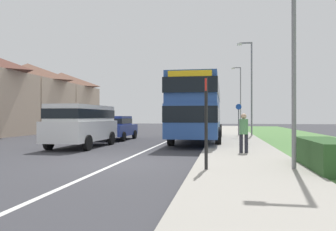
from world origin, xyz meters
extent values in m
plane|color=#38383D|center=(0.00, 0.00, 0.00)|extent=(120.00, 120.00, 0.00)
cube|color=silver|center=(0.00, 8.00, 0.00)|extent=(0.14, 60.00, 0.01)
cube|color=#9E998E|center=(4.20, 6.00, 0.06)|extent=(3.20, 68.00, 0.12)
cube|color=#517F42|center=(8.50, 6.00, 0.04)|extent=(6.00, 68.00, 0.08)
cube|color=#2D5128|center=(6.30, -0.63, 0.45)|extent=(1.10, 3.15, 0.90)
cube|color=#284C93|center=(1.96, 9.69, 1.32)|extent=(2.50, 10.90, 1.65)
cube|color=#284C93|center=(1.96, 9.69, 2.92)|extent=(2.45, 10.68, 1.55)
cube|color=black|center=(1.96, 9.69, 1.65)|extent=(2.52, 10.95, 0.76)
cube|color=black|center=(1.96, 9.69, 3.00)|extent=(2.52, 10.95, 0.72)
cube|color=gold|center=(1.96, 4.30, 3.42)|extent=(2.00, 0.08, 0.44)
cylinder|color=black|center=(0.71, 13.07, 0.50)|extent=(0.30, 1.00, 1.00)
cylinder|color=black|center=(3.21, 13.07, 0.50)|extent=(0.30, 1.00, 1.00)
cylinder|color=black|center=(0.71, 6.70, 0.50)|extent=(0.30, 1.00, 1.00)
cylinder|color=black|center=(3.21, 6.70, 0.50)|extent=(0.30, 1.00, 1.00)
cube|color=silver|center=(-3.55, 5.05, 0.84)|extent=(1.95, 5.01, 0.96)
cube|color=silver|center=(-3.55, 5.05, 1.72)|extent=(1.72, 4.61, 0.79)
cube|color=black|center=(-3.55, 5.05, 1.68)|extent=(1.76, 4.65, 0.44)
cylinder|color=black|center=(-4.51, 6.61, 0.36)|extent=(0.20, 0.72, 0.72)
cylinder|color=black|center=(-2.60, 6.61, 0.36)|extent=(0.20, 0.72, 0.72)
cylinder|color=black|center=(-4.51, 3.50, 0.36)|extent=(0.20, 0.72, 0.72)
cylinder|color=black|center=(-2.60, 3.50, 0.36)|extent=(0.20, 0.72, 0.72)
cube|color=navy|center=(-3.51, 10.25, 0.65)|extent=(1.73, 4.07, 0.70)
cube|color=navy|center=(-3.51, 10.05, 1.29)|extent=(1.52, 2.24, 0.58)
cube|color=black|center=(-3.51, 10.05, 1.26)|extent=(1.55, 2.26, 0.32)
cylinder|color=black|center=(-4.36, 11.52, 0.30)|extent=(0.20, 0.60, 0.60)
cylinder|color=black|center=(-2.67, 11.52, 0.30)|extent=(0.20, 0.60, 0.60)
cylinder|color=black|center=(-4.36, 8.99, 0.30)|extent=(0.20, 0.60, 0.60)
cylinder|color=black|center=(-2.67, 8.99, 0.30)|extent=(0.20, 0.60, 0.60)
cylinder|color=#23232D|center=(4.15, 2.77, 0.42)|extent=(0.14, 0.14, 0.85)
cylinder|color=#23232D|center=(4.35, 2.77, 0.42)|extent=(0.14, 0.14, 0.85)
cylinder|color=#518C56|center=(4.25, 2.77, 1.15)|extent=(0.34, 0.34, 0.60)
sphere|color=tan|center=(4.25, 2.77, 1.56)|extent=(0.22, 0.22, 0.22)
cylinder|color=black|center=(3.00, -1.46, 1.30)|extent=(0.09, 0.09, 2.60)
cube|color=red|center=(3.00, -1.46, 2.40)|extent=(0.04, 0.44, 0.32)
cube|color=black|center=(3.00, -1.44, 1.55)|extent=(0.06, 0.52, 0.68)
cylinder|color=slate|center=(4.63, 14.88, 1.05)|extent=(0.08, 0.08, 2.10)
cylinder|color=blue|center=(4.63, 14.88, 2.30)|extent=(0.44, 0.03, 0.44)
cylinder|color=slate|center=(5.37, -0.93, 3.48)|extent=(0.12, 0.12, 6.97)
cylinder|color=slate|center=(5.59, 14.78, 3.60)|extent=(0.12, 0.12, 7.20)
cube|color=slate|center=(5.14, 14.78, 7.15)|extent=(0.90, 0.10, 0.10)
cube|color=silver|center=(4.69, 14.78, 7.08)|extent=(0.36, 0.20, 0.14)
cylinder|color=slate|center=(5.57, 29.78, 3.79)|extent=(0.12, 0.12, 7.59)
cube|color=slate|center=(5.12, 29.78, 7.54)|extent=(0.90, 0.10, 0.10)
cube|color=silver|center=(4.67, 29.78, 7.47)|extent=(0.36, 0.20, 0.14)
cube|color=#C1A88E|center=(-15.90, 19.06, 2.56)|extent=(7.13, 6.65, 5.12)
pyramid|color=brown|center=(-15.90, 19.06, 6.01)|extent=(7.13, 6.65, 1.77)
cube|color=#C1A88E|center=(-15.90, 25.85, 2.56)|extent=(7.13, 6.65, 5.12)
pyramid|color=brown|center=(-15.90, 25.85, 6.01)|extent=(7.13, 6.65, 1.77)
camera|label=1|loc=(3.45, -10.14, 1.54)|focal=34.20mm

